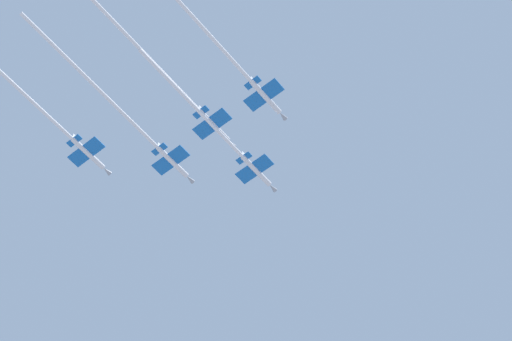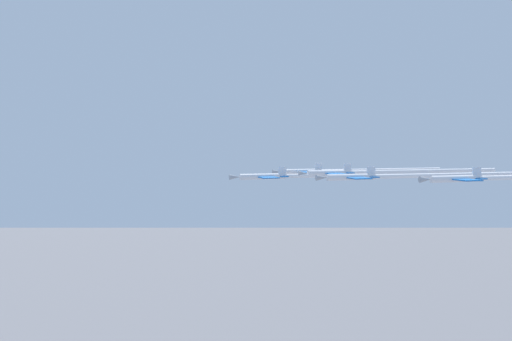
# 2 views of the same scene
# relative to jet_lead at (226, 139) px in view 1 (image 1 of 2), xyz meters

# --- Properties ---
(jet_lead) EXTENTS (40.17, 11.04, 2.28)m
(jet_lead) POSITION_rel_jet_lead_xyz_m (0.00, 0.00, 0.00)
(jet_lead) COLOR white
(jet_port_inner) EXTENTS (46.80, 12.35, 2.28)m
(jet_port_inner) POSITION_rel_jet_lead_xyz_m (-16.87, 8.92, 0.47)
(jet_port_inner) COLOR white
(jet_starboard_inner) EXTENTS (38.95, 10.80, 2.28)m
(jet_starboard_inner) POSITION_rel_jet_lead_xyz_m (-8.97, -14.00, 0.03)
(jet_starboard_inner) COLOR white
(jet_port_outer) EXTENTS (42.78, 11.55, 2.28)m
(jet_port_outer) POSITION_rel_jet_lead_xyz_m (-14.04, -2.76, 0.44)
(jet_port_outer) COLOR white
(jet_starboard_outer) EXTENTS (46.15, 12.22, 2.28)m
(jet_starboard_outer) POSITION_rel_jet_lead_xyz_m (-30.70, 18.43, 0.79)
(jet_starboard_outer) COLOR white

